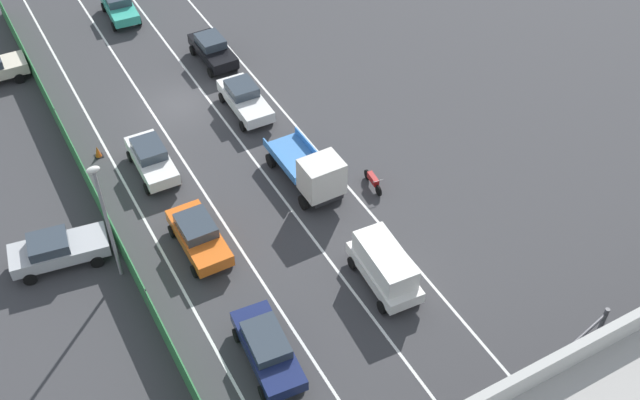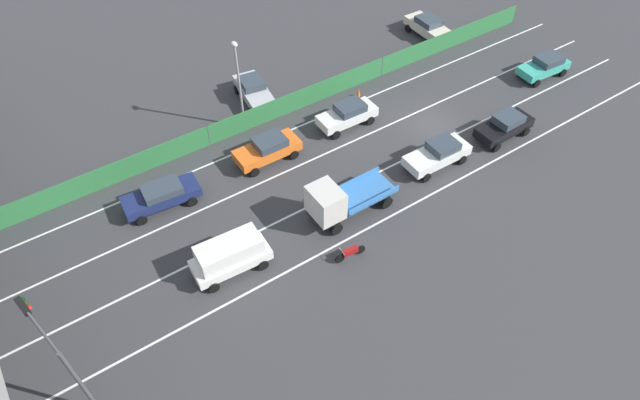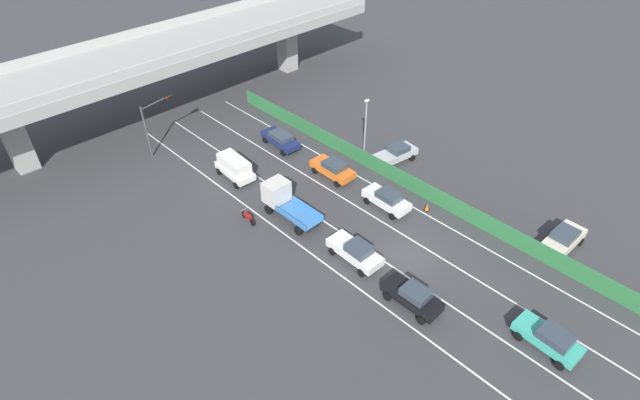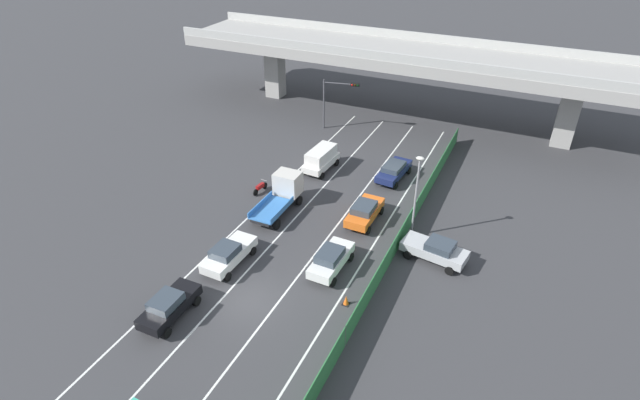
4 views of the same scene
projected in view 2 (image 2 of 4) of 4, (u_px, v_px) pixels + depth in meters
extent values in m
plane|color=#38383A|center=(432.00, 125.00, 39.52)|extent=(300.00, 300.00, 0.00)
cube|color=silver|center=(408.00, 207.00, 34.01)|extent=(0.14, 49.29, 0.01)
cube|color=silver|center=(373.00, 175.00, 35.99)|extent=(0.14, 49.29, 0.01)
cube|color=silver|center=(343.00, 146.00, 37.96)|extent=(0.14, 49.29, 0.01)
cube|color=silver|center=(315.00, 120.00, 39.93)|extent=(0.14, 49.29, 0.01)
cube|color=#2D753D|center=(302.00, 99.00, 40.36)|extent=(0.06, 45.29, 1.62)
cylinder|color=#4C514C|center=(515.00, 14.00, 49.02)|extent=(0.10, 0.10, 1.62)
cylinder|color=#4C514C|center=(382.00, 66.00, 43.25)|extent=(0.10, 0.10, 1.62)
cylinder|color=#4C514C|center=(209.00, 136.00, 37.47)|extent=(0.10, 0.10, 1.62)
cube|color=teal|center=(543.00, 67.00, 43.20)|extent=(2.01, 4.33, 0.61)
cube|color=#333D47|center=(549.00, 60.00, 42.92)|extent=(1.66, 2.12, 0.55)
cylinder|color=black|center=(537.00, 83.00, 42.52)|extent=(0.26, 0.65, 0.64)
cylinder|color=black|center=(520.00, 72.00, 43.56)|extent=(0.26, 0.65, 0.64)
cylinder|color=black|center=(563.00, 73.00, 43.52)|extent=(0.26, 0.65, 0.64)
cylinder|color=black|center=(546.00, 62.00, 44.55)|extent=(0.26, 0.65, 0.64)
cube|color=silver|center=(347.00, 116.00, 38.96)|extent=(1.80, 4.39, 0.68)
cube|color=#333D47|center=(350.00, 107.00, 38.60)|extent=(1.54, 2.05, 0.56)
cylinder|color=black|center=(336.00, 135.00, 38.28)|extent=(0.24, 0.65, 0.64)
cylinder|color=black|center=(323.00, 122.00, 39.26)|extent=(0.24, 0.65, 0.64)
cylinder|color=black|center=(370.00, 121.00, 39.37)|extent=(0.24, 0.65, 0.64)
cylinder|color=black|center=(357.00, 108.00, 40.36)|extent=(0.24, 0.65, 0.64)
cube|color=white|center=(437.00, 155.00, 36.09)|extent=(1.87, 4.63, 0.67)
cube|color=#333D47|center=(443.00, 146.00, 35.80)|extent=(1.60, 1.88, 0.56)
cylinder|color=black|center=(426.00, 178.00, 35.36)|extent=(0.23, 0.64, 0.64)
cylinder|color=black|center=(409.00, 162.00, 36.38)|extent=(0.23, 0.64, 0.64)
cylinder|color=black|center=(462.00, 160.00, 36.52)|extent=(0.23, 0.64, 0.64)
cylinder|color=black|center=(444.00, 145.00, 37.54)|extent=(0.23, 0.64, 0.64)
cube|color=black|center=(504.00, 127.00, 38.07)|extent=(1.75, 4.32, 0.68)
cube|color=#333D47|center=(509.00, 119.00, 37.72)|extent=(1.52, 1.90, 0.54)
cylinder|color=black|center=(497.00, 147.00, 37.38)|extent=(0.23, 0.64, 0.64)
cylinder|color=black|center=(478.00, 134.00, 38.35)|extent=(0.23, 0.64, 0.64)
cylinder|color=black|center=(526.00, 132.00, 38.52)|extent=(0.23, 0.64, 0.64)
cylinder|color=black|center=(507.00, 119.00, 39.48)|extent=(0.23, 0.64, 0.64)
cube|color=orange|center=(267.00, 150.00, 36.44)|extent=(1.82, 4.45, 0.66)
cube|color=#333D47|center=(270.00, 142.00, 36.10)|extent=(1.60, 2.06, 0.54)
cylinder|color=black|center=(255.00, 172.00, 35.71)|extent=(0.22, 0.64, 0.64)
cylinder|color=black|center=(241.00, 157.00, 36.74)|extent=(0.22, 0.64, 0.64)
cylinder|color=black|center=(294.00, 155.00, 36.86)|extent=(0.22, 0.64, 0.64)
cylinder|color=black|center=(280.00, 140.00, 37.88)|extent=(0.22, 0.64, 0.64)
cube|color=silver|center=(231.00, 259.00, 30.26)|extent=(2.07, 4.45, 0.62)
cube|color=silver|center=(229.00, 250.00, 29.64)|extent=(1.81, 3.66, 1.07)
cylinder|color=black|center=(214.00, 287.00, 29.55)|extent=(0.26, 0.65, 0.64)
cylinder|color=black|center=(201.00, 264.00, 30.62)|extent=(0.26, 0.65, 0.64)
cylinder|color=black|center=(263.00, 265.00, 30.58)|extent=(0.26, 0.65, 0.64)
cylinder|color=black|center=(249.00, 243.00, 31.65)|extent=(0.26, 0.65, 0.64)
cube|color=navy|center=(161.00, 196.00, 33.57)|extent=(2.15, 4.81, 0.60)
cube|color=#333D47|center=(162.00, 189.00, 33.23)|extent=(1.74, 2.45, 0.46)
cylinder|color=black|center=(142.00, 220.00, 32.85)|extent=(0.27, 0.66, 0.64)
cylinder|color=black|center=(134.00, 202.00, 33.90)|extent=(0.27, 0.66, 0.64)
cylinder|color=black|center=(192.00, 201.00, 33.91)|extent=(0.27, 0.66, 0.64)
cylinder|color=black|center=(183.00, 184.00, 34.96)|extent=(0.27, 0.66, 0.64)
cube|color=black|center=(352.00, 201.00, 33.37)|extent=(1.69, 5.60, 0.25)
cube|color=beige|center=(326.00, 202.00, 31.84)|extent=(2.08, 1.69, 1.89)
cube|color=#3875BC|center=(364.00, 193.00, 33.60)|extent=(2.09, 3.77, 0.10)
cube|color=#3875BC|center=(374.00, 200.00, 32.87)|extent=(0.10, 3.76, 0.45)
cube|color=#3875BC|center=(354.00, 181.00, 34.00)|extent=(0.10, 3.76, 0.45)
cylinder|color=black|center=(336.00, 229.00, 32.29)|extent=(0.26, 0.80, 0.80)
cylinder|color=black|center=(317.00, 207.00, 33.46)|extent=(0.26, 0.80, 0.80)
cylinder|color=black|center=(386.00, 202.00, 33.75)|extent=(0.26, 0.80, 0.80)
cylinder|color=black|center=(366.00, 183.00, 34.93)|extent=(0.26, 0.80, 0.80)
cylinder|color=black|center=(340.00, 259.00, 30.90)|extent=(0.16, 0.61, 0.60)
cylinder|color=black|center=(360.00, 250.00, 31.34)|extent=(0.16, 0.61, 0.60)
cube|color=maroon|center=(350.00, 251.00, 30.92)|extent=(0.37, 0.94, 0.36)
cylinder|color=#B2B2B2|center=(342.00, 251.00, 30.49)|extent=(0.60, 0.09, 0.03)
cube|color=beige|center=(428.00, 28.00, 47.29)|extent=(4.63, 1.96, 0.70)
cube|color=#333D47|center=(429.00, 21.00, 46.91)|extent=(2.06, 1.67, 0.50)
cylinder|color=black|center=(448.00, 38.00, 47.09)|extent=(0.65, 0.24, 0.64)
cylinder|color=black|center=(431.00, 44.00, 46.42)|extent=(0.65, 0.24, 0.64)
cylinder|color=black|center=(424.00, 23.00, 48.89)|extent=(0.65, 0.24, 0.64)
cylinder|color=black|center=(408.00, 28.00, 48.22)|extent=(0.65, 0.24, 0.64)
cube|color=#B2B5B7|center=(254.00, 92.00, 40.91)|extent=(4.82, 2.49, 0.66)
cube|color=#333D47|center=(252.00, 83.00, 40.71)|extent=(2.07, 1.87, 0.54)
cylinder|color=black|center=(274.00, 106.00, 40.57)|extent=(0.67, 0.31, 0.64)
cylinder|color=black|center=(251.00, 112.00, 40.03)|extent=(0.67, 0.31, 0.64)
cylinder|color=black|center=(259.00, 84.00, 42.50)|extent=(0.67, 0.31, 0.64)
cylinder|color=black|center=(236.00, 89.00, 41.97)|extent=(0.67, 0.31, 0.64)
cylinder|color=#47474C|center=(81.00, 385.00, 23.27)|extent=(0.18, 0.18, 5.51)
cylinder|color=#47474C|center=(39.00, 328.00, 22.37)|extent=(3.65, 0.88, 0.12)
cube|color=black|center=(22.00, 306.00, 23.07)|extent=(1.00, 0.47, 0.32)
sphere|color=red|center=(29.00, 308.00, 23.01)|extent=(0.20, 0.20, 0.20)
sphere|color=#3B2806|center=(26.00, 304.00, 23.15)|extent=(0.20, 0.20, 0.20)
sphere|color=black|center=(23.00, 300.00, 23.30)|extent=(0.20, 0.20, 0.20)
cylinder|color=gray|center=(240.00, 89.00, 37.07)|extent=(0.16, 0.16, 6.46)
ellipsoid|color=silver|center=(234.00, 44.00, 34.59)|extent=(0.60, 0.36, 0.28)
cone|color=orange|center=(358.00, 93.00, 41.63)|extent=(0.36, 0.36, 0.70)
cube|color=black|center=(358.00, 96.00, 41.88)|extent=(0.47, 0.47, 0.03)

